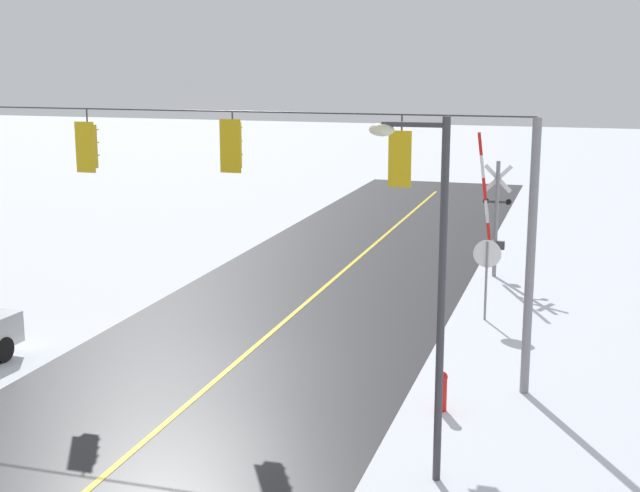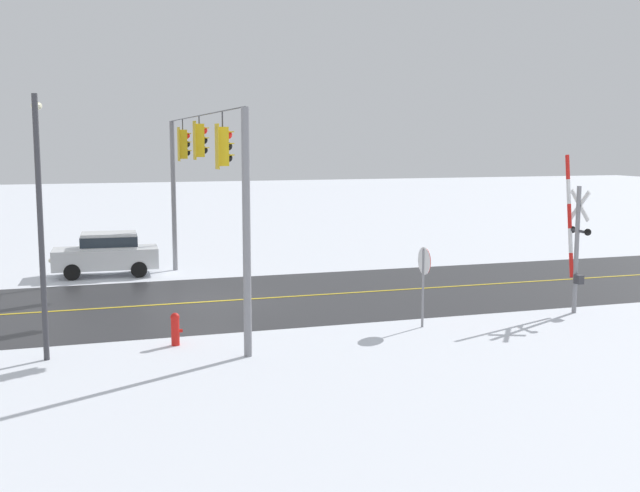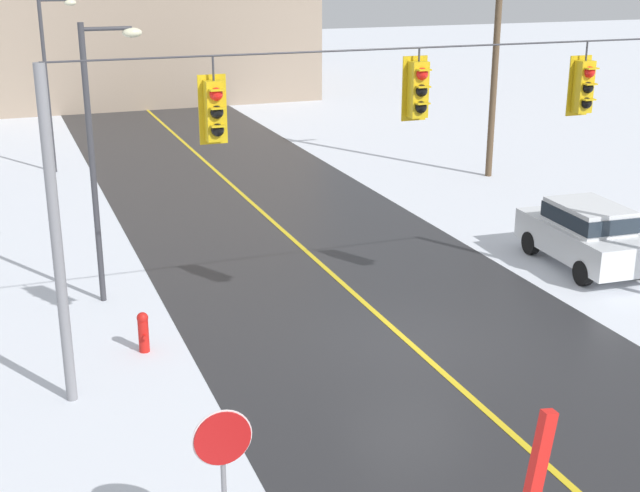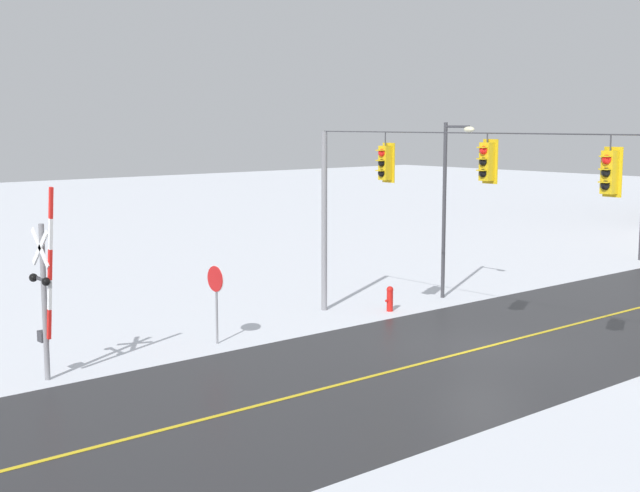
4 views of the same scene
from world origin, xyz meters
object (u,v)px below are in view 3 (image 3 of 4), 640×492
streetlamp_near (100,139)px  streetlamp_far (51,68)px  parked_car_white (585,232)px  fire_hydrant (143,331)px  utility_pole (496,53)px  stop_sign (223,454)px

streetlamp_near → streetlamp_far: bearing=90.0°
parked_car_white → fire_hydrant: parked_car_white is taller
streetlamp_far → utility_pole: 16.34m
stop_sign → utility_pole: utility_pole is taller
fire_hydrant → utility_pole: utility_pole is taller
streetlamp_far → utility_pole: (15.02, -6.42, 0.63)m
fire_hydrant → stop_sign: bearing=-90.9°
streetlamp_far → fire_hydrant: 17.63m
streetlamp_near → utility_pole: utility_pole is taller
stop_sign → streetlamp_near: (-0.10, 10.37, 2.20)m
stop_sign → streetlamp_far: streetlamp_far is taller
streetlamp_far → fire_hydrant: size_ratio=7.39×
stop_sign → streetlamp_near: size_ratio=0.36×
fire_hydrant → utility_pole: size_ratio=0.10×
stop_sign → utility_pole: bearing=50.4°
stop_sign → streetlamp_near: streetlamp_near is taller
parked_car_white → streetlamp_near: 12.59m
stop_sign → parked_car_white: (11.97, 8.33, -0.76)m
streetlamp_near → streetlamp_far: size_ratio=1.00×
fire_hydrant → utility_pole: bearing=36.3°
streetlamp_near → streetlamp_far: (0.00, 14.06, 0.00)m
streetlamp_near → utility_pole: size_ratio=0.74×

